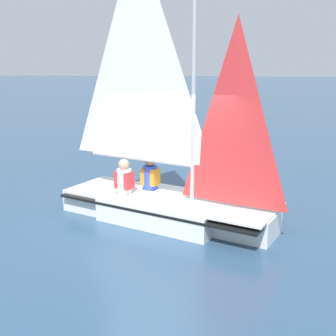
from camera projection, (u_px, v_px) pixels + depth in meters
name	position (u px, v px, depth m)	size (l,w,h in m)	color
ground_plane	(168.00, 219.00, 8.48)	(260.00, 260.00, 0.00)	#2D4C6B
sailboat_main	(166.00, 182.00, 8.33)	(4.57, 3.01, 5.54)	white
sailor_helm	(150.00, 181.00, 8.90)	(0.41, 0.39, 1.16)	black
sailor_crew	(124.00, 185.00, 8.63)	(0.41, 0.39, 1.16)	black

